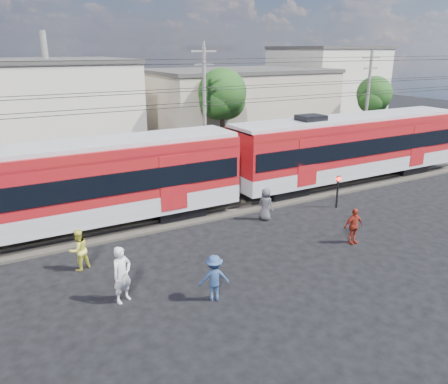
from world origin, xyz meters
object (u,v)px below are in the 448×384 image
Objects in this scene: commuter_train at (70,184)px; pedestrian_a at (122,275)px; pedestrian_c at (214,278)px; car_silver at (391,146)px; crossing_signal at (338,186)px.

commuter_train is 6.67m from pedestrian_a.
pedestrian_c reaches higher than car_silver.
commuter_train is 25.93m from car_silver.
commuter_train is 25.66× the size of pedestrian_a.
pedestrian_a is at bearing -164.94° from crossing_signal.
commuter_train is 31.03× the size of pedestrian_c.
car_silver is (22.52, 12.25, -0.18)m from pedestrian_c.
pedestrian_c is 0.93× the size of crossing_signal.
pedestrian_a is 27.45m from car_silver.
car_silver is at bearing 0.36° from pedestrian_a.
pedestrian_a is (0.29, -6.51, -1.42)m from commuter_train.
pedestrian_c is at bearing -154.19° from crossing_signal.
pedestrian_c is 25.63m from car_silver.
pedestrian_c is at bearing -69.31° from commuter_train.
pedestrian_c is (2.99, -7.90, -1.59)m from commuter_train.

